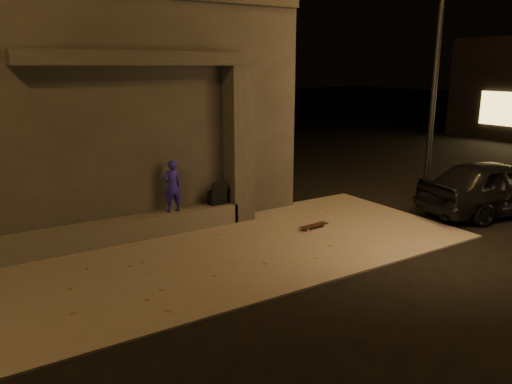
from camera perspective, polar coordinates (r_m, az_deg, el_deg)
ground at (r=8.33m, az=1.30°, el=-11.65°), size 120.00×120.00×0.00m
sidewalk at (r=9.90m, az=-5.21°, el=-7.23°), size 11.00×4.40×0.04m
building at (r=13.14m, az=-18.68°, el=9.03°), size 9.00×5.10×5.22m
ledge at (r=10.86m, az=-16.64°, el=-4.47°), size 6.00×0.55×0.45m
column at (r=11.71m, az=-1.99°, el=5.42°), size 0.55×0.55×3.60m
canopy at (r=10.67m, az=-12.79°, el=14.68°), size 5.00×0.70×0.28m
skateboarder at (r=11.10m, az=-9.56°, el=0.68°), size 0.42×0.28×1.16m
backpack at (r=11.66m, az=-4.47°, el=-0.49°), size 0.39×0.25×0.55m
skateboard at (r=11.42m, az=6.64°, el=-3.84°), size 0.75×0.24×0.08m
street_lamp_2 at (r=13.72m, az=20.13°, el=16.18°), size 0.36×0.36×7.60m
car_a at (r=13.83m, az=25.74°, el=0.53°), size 4.29×2.33×1.39m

